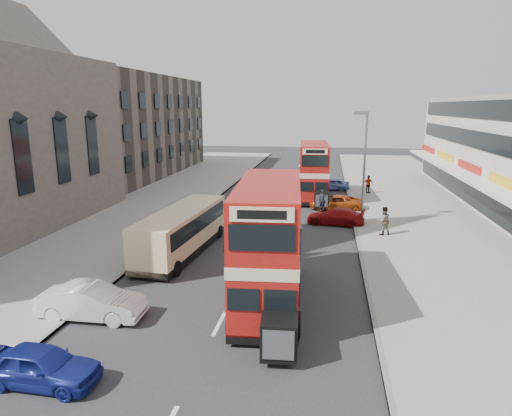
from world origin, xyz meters
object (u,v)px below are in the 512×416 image
Objects in this scene: bus_second at (314,171)px; car_right_b at (336,203)px; cyclist at (322,206)px; car_left_front at (92,302)px; car_right_a at (335,216)px; pedestrian_far at (368,184)px; bus_main at (269,243)px; car_left_near at (41,366)px; street_lamp at (364,160)px; coach at (182,230)px; car_right_c at (332,184)px; pedestrian_near at (384,221)px.

bus_second is 4.93m from car_right_b.
car_left_front is at bearing -112.91° from cyclist.
car_right_a is 2.35× the size of pedestrian_far.
bus_main is 9.54m from car_left_near.
car_left_front is (-0.72, 4.30, 0.08)m from car_left_near.
bus_main is 18.85m from car_right_b.
coach is (-10.72, -7.95, -3.35)m from street_lamp.
car_right_b is (0.07, 4.79, 0.00)m from car_right_a.
car_right_a is 1.17× the size of car_right_c.
cyclist is (2.07, 16.94, -2.07)m from bus_main.
coach is (-7.00, -16.75, -1.20)m from bus_second.
car_left_near is 0.86× the size of car_left_front.
street_lamp reaches higher than cyclist.
bus_second reaches higher than coach.
car_left_near is at bearing -171.67° from car_left_front.
car_left_front is (-1.02, -8.40, -0.72)m from coach.
car_right_a is at bearing -32.60° from car_left_front.
cyclist is (-0.78, -10.32, 0.04)m from car_right_c.
car_left_front is 19.14m from car_right_a.
bus_main reaches higher than pedestrian_near.
car_right_c is at bearing -19.26° from car_left_front.
cyclist is (-4.28, -8.55, -0.39)m from pedestrian_far.
bus_main is at bearing -109.56° from street_lamp.
car_left_front is at bearing 69.24° from bus_second.
car_right_a is (9.96, 16.34, -0.11)m from car_left_front.
coach is at bearing -48.72° from bus_main.
coach is 13.14m from pedestrian_near.
bus_main is 2.16× the size of car_right_b.
street_lamp reaches higher than coach.
street_lamp is at bearing -36.93° from car_left_front.
car_left_front is 0.99× the size of car_right_b.
pedestrian_far is at bearing -108.36° from bus_main.
car_right_b is 8.80m from car_right_c.
coach is at bearing -26.13° from car_right_c.
bus_main is 26.32m from pedestrian_far.
cyclist is at bearing 58.96° from coach.
street_lamp is 5.96m from cyclist.
pedestrian_far reaches higher than car_left_near.
bus_main is at bearing -95.32° from cyclist.
pedestrian_far is 0.91× the size of cyclist.
car_left_front reaches higher than car_right_c.
bus_second is at bearing -12.46° from car_left_near.
bus_second is 2.19× the size of car_right_a.
car_left_front is 2.44× the size of pedestrian_far.
street_lamp is 4.17× the size of cyclist.
coach is 11.99m from car_right_a.
car_left_front is at bearing -24.97° from car_right_b.
car_right_a is at bearing 45.90° from coach.
car_right_a is 4.08m from pedestrian_near.
bus_second is at bearing -160.44° from car_right_a.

